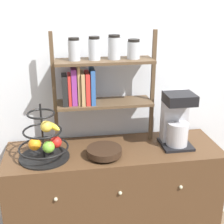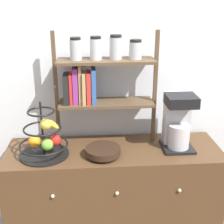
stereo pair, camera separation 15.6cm
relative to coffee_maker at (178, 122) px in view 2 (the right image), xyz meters
name	(u,v)px [view 2 (the right image)]	position (x,y,z in m)	size (l,w,h in m)	color
wall_back	(111,69)	(-0.42, 0.26, 0.30)	(7.00, 0.05, 2.60)	silver
sideboard	(114,201)	(-0.42, -0.01, -0.59)	(1.42, 0.47, 0.82)	#4C331E
coffee_maker	(178,122)	(0.00, 0.00, 0.00)	(0.20, 0.21, 0.37)	black
fruit_stand	(44,139)	(-0.86, -0.06, -0.07)	(0.31, 0.31, 0.36)	black
wooden_bowl	(103,151)	(-0.50, -0.09, -0.15)	(0.22, 0.22, 0.06)	black
shelf_hutch	(96,77)	(-0.52, 0.11, 0.28)	(0.67, 0.20, 0.75)	brown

